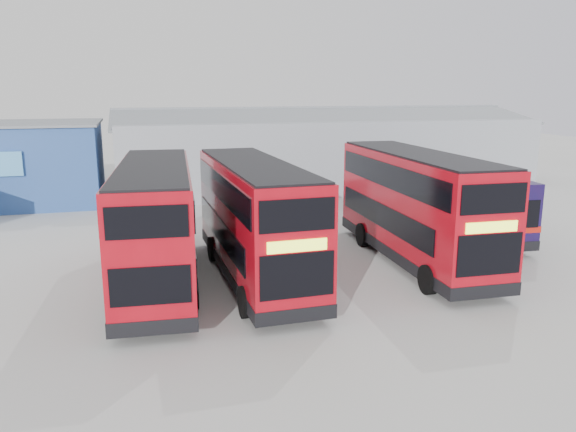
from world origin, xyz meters
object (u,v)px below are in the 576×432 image
at_px(double_decker_right, 415,208).
at_px(single_decker_blue, 450,197).
at_px(double_decker_left, 156,226).
at_px(office_block, 1,163).
at_px(double_decker_centre, 255,222).
at_px(maintenance_shed, 320,150).

distance_m(double_decker_right, single_decker_blue, 6.80).
height_order(double_decker_left, double_decker_right, double_decker_right).
height_order(office_block, double_decker_left, office_block).
bearing_deg(double_decker_centre, single_decker_blue, 23.31).
bearing_deg(double_decker_centre, office_block, 122.32).
distance_m(office_block, double_decker_centre, 22.43).
height_order(office_block, double_decker_centre, office_block).
xyz_separation_m(maintenance_shed, single_decker_blue, (1.98, -15.39, -0.99)).
bearing_deg(office_block, single_decker_blue, -29.16).
height_order(double_decker_left, double_decker_centre, double_decker_left).
distance_m(double_decker_centre, single_decker_blue, 12.74).
bearing_deg(maintenance_shed, office_block, -174.79).
distance_m(office_block, maintenance_shed, 22.09).
height_order(maintenance_shed, double_decker_left, maintenance_shed).
relative_size(double_decker_right, single_decker_blue, 0.91).
xyz_separation_m(double_decker_left, single_decker_blue, (15.22, 5.06, -0.63)).
xyz_separation_m(double_decker_centre, single_decker_blue, (11.57, 5.30, -0.63)).
bearing_deg(double_decker_right, double_decker_centre, -174.96).
bearing_deg(office_block, double_decker_left, -64.58).
height_order(double_decker_centre, double_decker_right, double_decker_right).
relative_size(double_decker_left, double_decker_right, 0.98).
bearing_deg(double_decker_centre, double_decker_right, 1.74).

